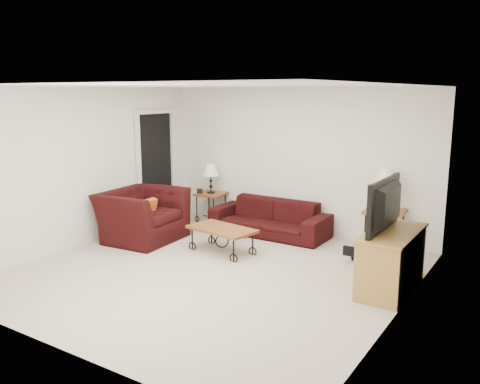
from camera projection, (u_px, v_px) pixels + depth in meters
name	position (u px, v px, depth m)	size (l,w,h in m)	color
ground	(213.00, 272.00, 6.86)	(5.00, 5.00, 0.00)	beige
wall_back	(296.00, 161.00, 8.68)	(5.00, 0.02, 2.50)	white
wall_front	(51.00, 223.00, 4.55)	(5.00, 0.02, 2.50)	white
wall_left	(84.00, 167.00, 7.93)	(0.02, 5.00, 2.50)	white
wall_right	(403.00, 205.00, 5.30)	(0.02, 5.00, 2.50)	white
ceiling	(210.00, 86.00, 6.37)	(5.00, 5.00, 0.00)	white
doorway	(156.00, 169.00, 9.33)	(0.08, 0.94, 2.04)	black
sofa	(269.00, 218.00, 8.60)	(2.05, 0.80, 0.60)	black
side_table_left	(211.00, 207.00, 9.47)	(0.51, 0.51, 0.56)	brown
side_table_right	(384.00, 230.00, 7.73)	(0.59, 0.59, 0.65)	brown
lamp_left	(211.00, 178.00, 9.36)	(0.31, 0.31, 0.56)	black
lamp_right	(386.00, 189.00, 7.60)	(0.37, 0.37, 0.65)	black
photo_frame_left	(200.00, 191.00, 9.36)	(0.11, 0.01, 0.09)	black
photo_frame_right	(392.00, 210.00, 7.45)	(0.13, 0.02, 0.11)	black
coffee_table	(222.00, 240.00, 7.67)	(1.04, 0.56, 0.39)	brown
armchair	(142.00, 215.00, 8.29)	(1.28, 1.12, 0.83)	black
throw_pillow	(147.00, 211.00, 8.14)	(0.38, 0.10, 0.38)	#C06018
tv_stand	(391.00, 261.00, 6.18)	(0.52, 1.25, 0.75)	#B28942
television	(393.00, 205.00, 6.05)	(1.12, 0.15, 0.65)	black
backpack	(354.00, 247.00, 7.26)	(0.33, 0.25, 0.43)	black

